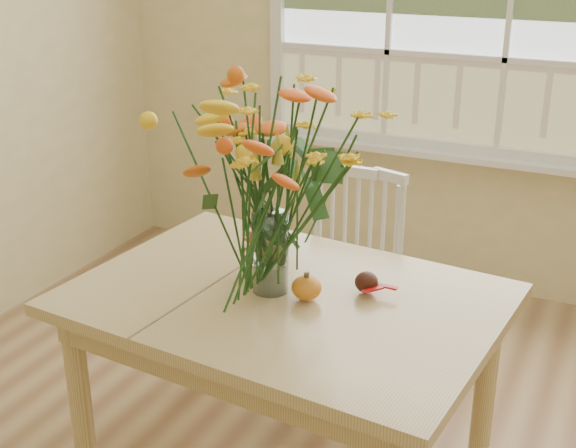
% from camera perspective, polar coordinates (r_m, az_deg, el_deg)
% --- Properties ---
extents(wall_back, '(4.00, 0.02, 2.70)m').
position_cam_1_polar(wall_back, '(3.66, 16.21, 14.77)').
color(wall_back, beige).
rests_on(wall_back, floor).
extents(dining_table, '(1.34, 1.02, 0.68)m').
position_cam_1_polar(dining_table, '(2.38, -0.21, -7.13)').
color(dining_table, tan).
rests_on(dining_table, floor).
extents(windsor_chair, '(0.39, 0.37, 0.84)m').
position_cam_1_polar(windsor_chair, '(3.01, 4.52, -3.21)').
color(windsor_chair, white).
rests_on(windsor_chair, floor).
extents(flower_vase, '(0.52, 0.52, 0.62)m').
position_cam_1_polar(flower_vase, '(2.22, -1.37, 3.76)').
color(flower_vase, white).
rests_on(flower_vase, dining_table).
extents(pumpkin, '(0.09, 0.09, 0.07)m').
position_cam_1_polar(pumpkin, '(2.29, 1.38, -4.83)').
color(pumpkin, orange).
rests_on(pumpkin, dining_table).
extents(turkey_figurine, '(0.12, 0.10, 0.12)m').
position_cam_1_polar(turkey_figurine, '(2.47, -1.73, -2.48)').
color(turkey_figurine, '#CCB78C').
rests_on(turkey_figurine, dining_table).
extents(dark_gourd, '(0.13, 0.09, 0.06)m').
position_cam_1_polar(dark_gourd, '(2.34, 5.83, -4.39)').
color(dark_gourd, '#38160F').
rests_on(dark_gourd, dining_table).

